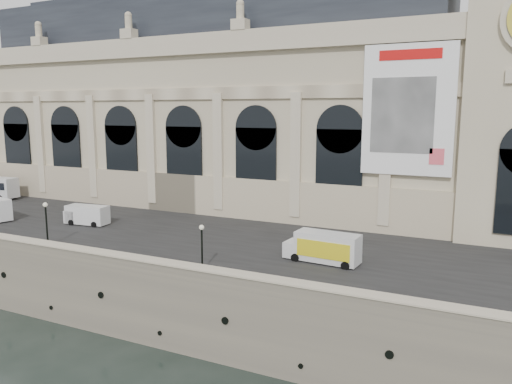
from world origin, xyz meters
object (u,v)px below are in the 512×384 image
van_c (85,215)px  lamp_left (47,225)px  box_truck (323,248)px  lamp_right (202,249)px

van_c → lamp_left: bearing=-66.9°
box_truck → lamp_left: lamp_left is taller
van_c → box_truck: bearing=-3.9°
box_truck → lamp_right: bearing=-139.2°
van_c → lamp_left: size_ratio=1.20×
van_c → lamp_right: (21.20, -8.84, 0.83)m
van_c → box_truck: (29.16, -1.98, 0.18)m
lamp_right → box_truck: bearing=40.8°
van_c → box_truck: 29.22m
lamp_left → lamp_right: bearing=-0.4°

